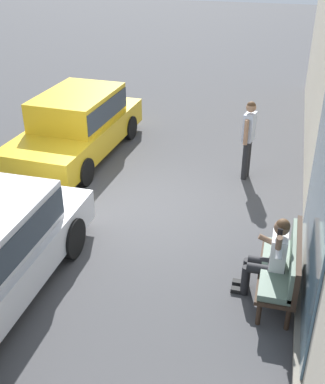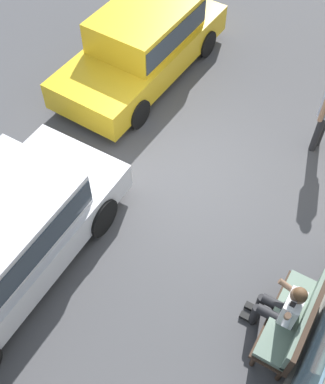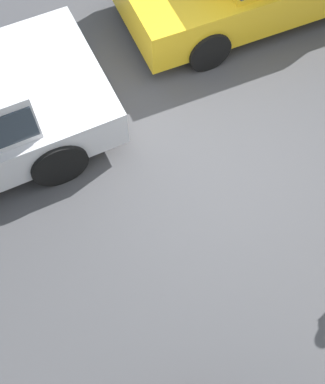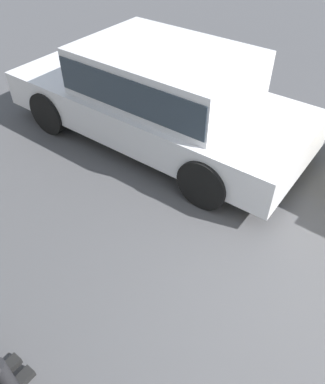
% 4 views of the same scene
% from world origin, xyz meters
% --- Properties ---
extents(ground_plane, '(60.00, 60.00, 0.00)m').
position_xyz_m(ground_plane, '(0.00, 0.00, 0.00)').
color(ground_plane, '#424244').
extents(bench, '(1.49, 0.55, 0.99)m').
position_xyz_m(bench, '(1.91, 2.90, 0.56)').
color(bench, '#332319').
rests_on(bench, ground_plane).
extents(person_on_phone, '(0.73, 0.74, 1.33)m').
position_xyz_m(person_on_phone, '(1.90, 2.67, 0.70)').
color(person_on_phone, black).
rests_on(person_on_phone, ground_plane).
extents(parked_car_near, '(4.39, 1.99, 1.49)m').
position_xyz_m(parked_car_near, '(-2.11, -2.08, 0.80)').
color(parked_car_near, gold).
rests_on(parked_car_near, ground_plane).
extents(pedestrian_standing, '(0.54, 0.26, 1.73)m').
position_xyz_m(pedestrian_standing, '(-1.88, 1.94, 1.02)').
color(pedestrian_standing, '#232326').
rests_on(pedestrian_standing, ground_plane).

